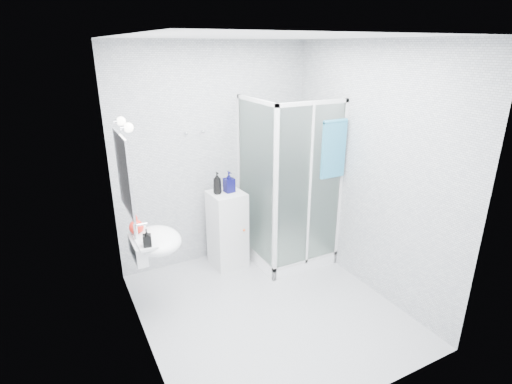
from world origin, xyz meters
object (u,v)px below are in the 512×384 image
wall_basin (154,242)px  shower_enclosure (285,227)px  soap_dispenser_orange (136,224)px  storage_cabinet (227,229)px  shampoo_bottle_b (229,182)px  soap_dispenser_black (147,238)px  shampoo_bottle_a (217,183)px  hand_towel (334,148)px

wall_basin → shower_enclosure: bearing=10.8°
soap_dispenser_orange → storage_cabinet: bearing=21.2°
shampoo_bottle_b → soap_dispenser_black: (-1.13, -0.76, -0.11)m
shampoo_bottle_a → storage_cabinet: bearing=-11.6°
shampoo_bottle_a → shampoo_bottle_b: (0.14, -0.01, -0.01)m
shampoo_bottle_a → soap_dispenser_orange: shampoo_bottle_a is taller
wall_basin → storage_cabinet: 1.19m
storage_cabinet → shampoo_bottle_a: 0.60m
storage_cabinet → soap_dispenser_black: soap_dispenser_black is taller
storage_cabinet → shampoo_bottle_a: (-0.10, 0.02, 0.60)m
storage_cabinet → shower_enclosure: bearing=-22.6°
shower_enclosure → soap_dispenser_orange: (-1.78, -0.19, 0.50)m
wall_basin → shampoo_bottle_a: bearing=32.9°
wall_basin → shampoo_bottle_b: shampoo_bottle_b is taller
soap_dispenser_orange → shampoo_bottle_b: bearing=21.1°
shampoo_bottle_b → soap_dispenser_orange: (-1.16, -0.45, -0.10)m
soap_dispenser_black → shampoo_bottle_b: bearing=33.8°
storage_cabinet → soap_dispenser_orange: 1.29m
shampoo_bottle_b → soap_dispenser_orange: size_ratio=1.37×
hand_towel → shampoo_bottle_b: hand_towel is taller
hand_towel → shampoo_bottle_b: size_ratio=2.63×
shower_enclosure → shampoo_bottle_a: size_ratio=7.77×
storage_cabinet → shampoo_bottle_a: size_ratio=3.63×
soap_dispenser_orange → shampoo_bottle_a: bearing=24.1°
storage_cabinet → soap_dispenser_black: (-1.09, -0.75, 0.48)m
shower_enclosure → wall_basin: (-1.66, -0.32, 0.35)m
shampoo_bottle_a → shampoo_bottle_b: shampoo_bottle_a is taller
hand_towel → storage_cabinet: bearing=147.4°
wall_basin → hand_towel: bearing=-2.4°
wall_basin → storage_cabinet: wall_basin is taller
hand_towel → shower_enclosure: bearing=130.3°
shower_enclosure → soap_dispenser_black: 1.89m
soap_dispenser_orange → soap_dispenser_black: bearing=-84.8°
storage_cabinet → soap_dispenser_orange: (-1.12, -0.43, 0.48)m
wall_basin → soap_dispenser_black: bearing=-116.8°
wall_basin → hand_towel: size_ratio=0.87×
shower_enclosure → soap_dispenser_orange: 1.86m
wall_basin → soap_dispenser_black: size_ratio=3.46×
shower_enclosure → soap_dispenser_orange: bearing=-173.8°
shampoo_bottle_a → soap_dispenser_black: shampoo_bottle_a is taller
storage_cabinet → wall_basin: bearing=-153.5°
wall_basin → soap_dispenser_orange: 0.23m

